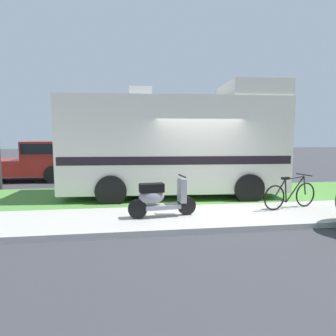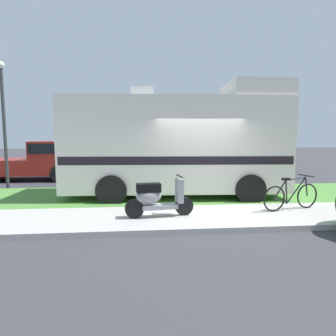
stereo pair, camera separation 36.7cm
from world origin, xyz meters
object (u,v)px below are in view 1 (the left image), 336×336
object	(u,v)px
pickup_truck_near	(35,160)
bicycle	(290,194)
scooter	(160,198)
motorhome_rv	(176,144)

from	to	relation	value
pickup_truck_near	bicycle	bearing A→B (deg)	-38.86
scooter	pickup_truck_near	xyz separation A→B (m)	(-4.89, 7.05, 0.37)
pickup_truck_near	scooter	bearing A→B (deg)	-55.26
bicycle	pickup_truck_near	distance (m)	10.73
bicycle	pickup_truck_near	world-z (taller)	pickup_truck_near
motorhome_rv	bicycle	size ratio (longest dim) A/B	4.23
motorhome_rv	bicycle	bearing A→B (deg)	-42.69
bicycle	pickup_truck_near	xyz separation A→B (m)	(-8.35, 6.73, 0.45)
pickup_truck_near	motorhome_rv	bearing A→B (deg)	-36.96
scooter	bicycle	size ratio (longest dim) A/B	0.98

